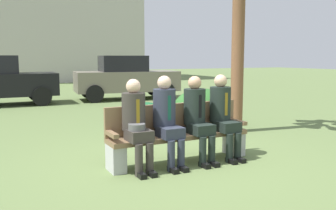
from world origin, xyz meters
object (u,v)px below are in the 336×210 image
Objects in this scene: shrub_near_bench at (203,107)px; building_backdrop at (47,1)px; shrub_mid_lawn at (145,114)px; seated_man_centerright at (197,114)px; seated_man_leftmost at (136,120)px; park_bench at (178,134)px; seated_man_centerleft at (167,116)px; seated_man_rightmost at (223,112)px; parked_car_far at (126,78)px.

shrub_near_bench is 0.12× the size of building_backdrop.
seated_man_centerright is at bearing -99.25° from shrub_mid_lawn.
seated_man_centerright is 0.11× the size of building_backdrop.
seated_man_leftmost is at bearing -136.87° from shrub_near_bench.
seated_man_centerleft is (-0.25, -0.12, 0.32)m from park_bench.
shrub_near_bench is at bearing 64.26° from seated_man_rightmost.
seated_man_centerleft is 3.43m from shrub_near_bench.
park_bench is 0.56× the size of parked_car_far.
seated_man_rightmost is (0.76, -0.12, 0.32)m from park_bench.
seated_man_rightmost is at bearing -115.74° from shrub_near_bench.
parked_car_far is (2.04, 8.61, 0.09)m from seated_man_centerright.
building_backdrop is (0.97, 19.56, 5.27)m from shrub_mid_lawn.
seated_man_leftmost is 0.50m from seated_man_centerleft.
shrub_near_bench is 6.07m from parked_car_far.
shrub_mid_lawn is (0.53, 3.24, -0.47)m from seated_man_centerright.
seated_man_centerleft is at bearing -108.04° from shrub_mid_lawn.
park_bench is at bearing -104.41° from shrub_mid_lawn.
building_backdrop reaches higher than shrub_mid_lawn.
shrub_near_bench is 20.87m from building_backdrop.
parked_car_far reaches higher than shrub_mid_lawn.
seated_man_leftmost is 1.03m from seated_man_centerright.
seated_man_rightmost is (0.49, 0.00, 0.01)m from seated_man_centerright.
park_bench is at bearing 170.68° from seated_man_rightmost.
shrub_mid_lawn is at bearing -105.72° from parked_car_far.
seated_man_leftmost is (-0.75, -0.13, 0.30)m from park_bench.
park_bench is 0.43m from seated_man_centerright.
seated_man_centerleft is 0.33× the size of parked_car_far.
seated_man_leftmost is 0.98× the size of seated_man_rightmost.
seated_man_centerleft reaches higher than seated_man_centerright.
shrub_near_bench is at bearing 50.72° from park_bench.
parked_car_far reaches higher than seated_man_leftmost.
shrub_mid_lawn is (1.55, 3.25, -0.46)m from seated_man_leftmost.
parked_car_far reaches higher than seated_man_centerright.
parked_car_far is (2.31, 8.49, 0.40)m from park_bench.
parked_car_far is (0.32, 6.05, 0.40)m from shrub_near_bench.
shrub_near_bench is at bearing -29.49° from shrub_mid_lawn.
seated_man_leftmost is 1.50× the size of shrub_mid_lawn.
building_backdrop reaches higher than seated_man_leftmost.
park_bench reaches higher than shrub_near_bench.
shrub_mid_lawn is at bearing 89.27° from seated_man_rightmost.
seated_man_centerleft is at bearing 179.98° from seated_man_rightmost.
shrub_mid_lawn is at bearing -92.85° from building_backdrop.
seated_man_rightmost is 23.32m from building_backdrop.
seated_man_rightmost reaches higher than shrub_near_bench.
seated_man_leftmost is at bearing -115.53° from shrub_mid_lawn.
parked_car_far reaches higher than park_bench.
seated_man_centerright is 23.35m from building_backdrop.
park_bench is 0.19× the size of building_backdrop.
seated_man_rightmost is 2.87m from shrub_near_bench.
park_bench is 0.43m from seated_man_centerleft.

